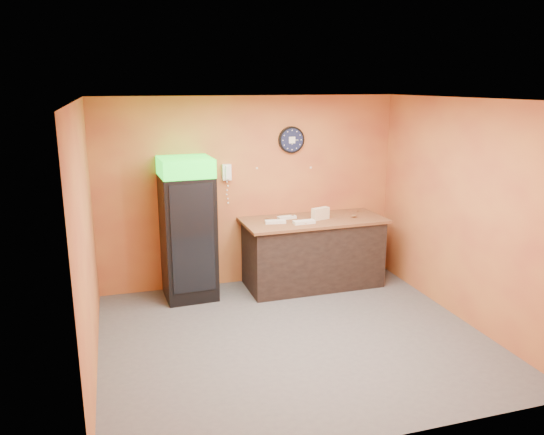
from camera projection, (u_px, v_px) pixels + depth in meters
name	position (u px, v px, depth m)	size (l,w,h in m)	color
floor	(293.00, 337.00, 6.37)	(4.50, 4.50, 0.00)	#47474C
back_wall	(250.00, 192.00, 7.88)	(4.50, 0.02, 2.80)	#C77E38
left_wall	(86.00, 242.00, 5.40)	(0.02, 4.00, 2.80)	#C77E38
right_wall	(464.00, 212.00, 6.66)	(0.02, 4.00, 2.80)	#C77E38
ceiling	(296.00, 99.00, 5.68)	(4.50, 4.00, 0.02)	white
beverage_cooler	(188.00, 231.00, 7.34)	(0.73, 0.74, 1.99)	black
prep_counter	(313.00, 253.00, 7.94)	(1.98, 0.88, 0.99)	black
wall_clock	(291.00, 140.00, 7.85)	(0.40, 0.06, 0.40)	black
wall_phone	(227.00, 172.00, 7.65)	(0.13, 0.11, 0.23)	white
butcher_paper	(313.00, 220.00, 7.81)	(2.10, 0.95, 0.04)	brown
sub_roll_stack	(320.00, 214.00, 7.75)	(0.29, 0.17, 0.17)	beige
wrapped_sandwich_left	(275.00, 222.00, 7.56)	(0.29, 0.11, 0.04)	silver
wrapped_sandwich_mid	(304.00, 222.00, 7.53)	(0.31, 0.12, 0.04)	silver
wrapped_sandwich_right	(287.00, 217.00, 7.81)	(0.27, 0.11, 0.04)	silver
kitchen_tool	(292.00, 217.00, 7.82)	(0.06, 0.06, 0.06)	silver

